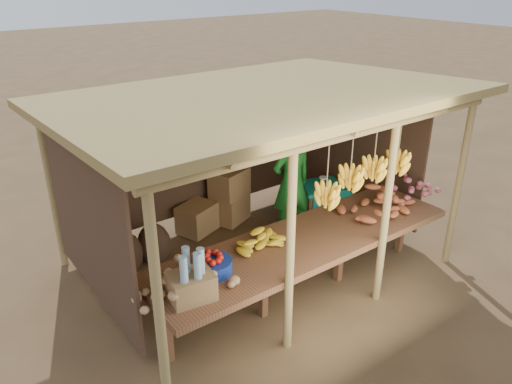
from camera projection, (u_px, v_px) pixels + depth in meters
ground at (256, 262)px, 6.77m from camera, size 60.00×60.00×0.00m
stall_structure at (255, 124)px, 6.02m from camera, size 4.70×3.50×2.43m
counter at (305, 244)px, 5.77m from camera, size 3.90×1.05×0.80m
potato_heap at (184, 276)px, 4.75m from camera, size 1.06×0.85×0.36m
sweet_potato_heap at (382, 199)px, 6.31m from camera, size 1.09×0.83×0.36m
onion_heap at (411, 185)px, 6.71m from camera, size 1.01×0.83×0.36m
banana_pile at (258, 234)px, 5.50m from camera, size 0.62×0.43×0.35m
tomato_basin at (213, 265)px, 5.09m from camera, size 0.40×0.40×0.21m
bottle_box at (191, 280)px, 4.65m from camera, size 0.46×0.38×0.52m
vendor at (292, 182)px, 7.04m from camera, size 0.66×0.46×1.76m
tarp_crate at (320, 202)px, 7.73m from camera, size 0.81×0.75×0.80m
carton_stack at (219, 203)px, 7.59m from camera, size 1.23×0.58×0.85m
burlap_sacks at (140, 246)px, 6.65m from camera, size 0.86×0.45×0.61m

